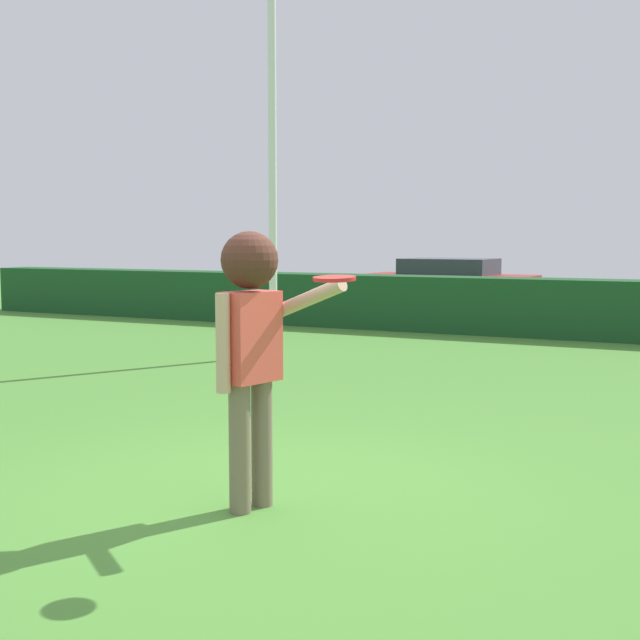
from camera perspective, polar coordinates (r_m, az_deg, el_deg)
ground_plane at (r=5.89m, az=-3.72°, el=-11.83°), size 60.00×60.00×0.00m
person at (r=5.39m, az=-4.68°, el=-0.66°), size 0.82×0.55×1.80m
frisbee at (r=4.77m, az=0.97°, el=2.81°), size 0.25×0.25×0.03m
lamppost at (r=12.65m, az=-3.26°, el=14.91°), size 0.24×0.24×6.98m
hedge_row at (r=15.52m, az=15.93°, el=0.78°), size 26.38×0.90×1.04m
parked_car_red at (r=21.25m, az=8.71°, el=2.62°), size 4.26×1.92×1.25m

